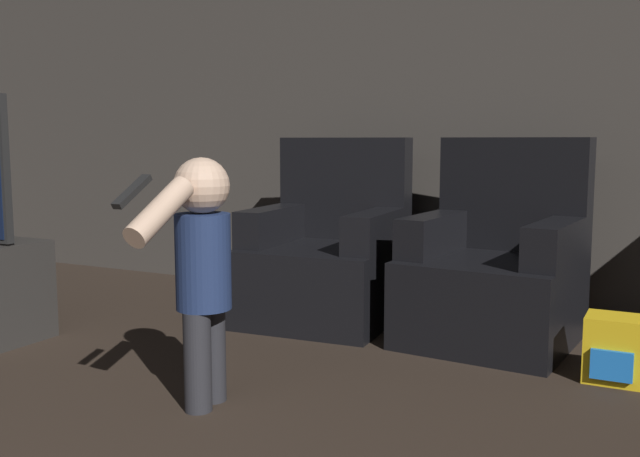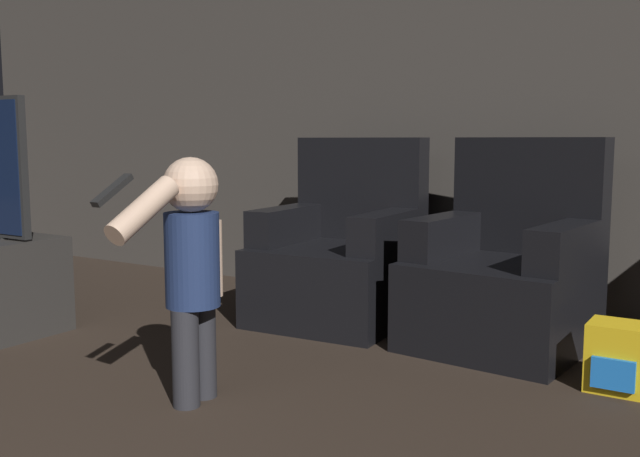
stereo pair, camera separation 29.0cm
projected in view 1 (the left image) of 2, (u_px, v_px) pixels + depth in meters
wall_back at (416, 90)px, 4.32m from camera, size 8.40×0.05×2.60m
armchair_left at (328, 258)px, 3.98m from camera, size 0.82×0.86×1.01m
armchair_right at (496, 272)px, 3.56m from camera, size 0.84×0.88×1.01m
person_toddler at (202, 262)px, 2.62m from camera, size 0.21×0.64×0.94m
toy_backpack at (614, 349)px, 2.95m from camera, size 0.23×0.22×0.28m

